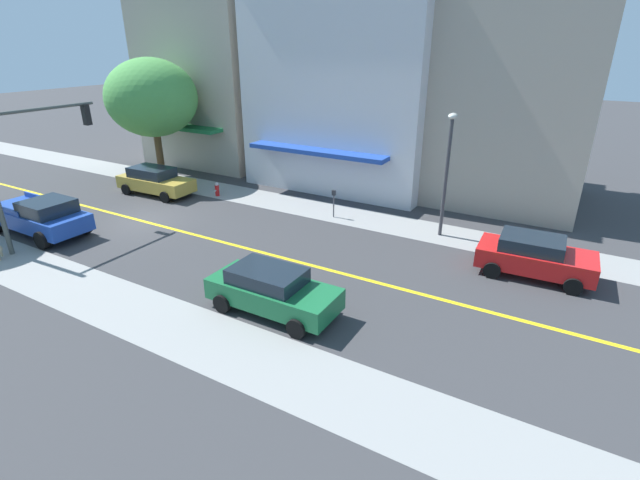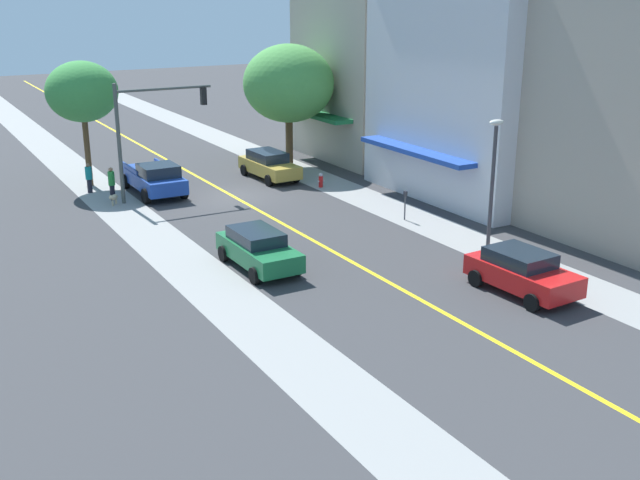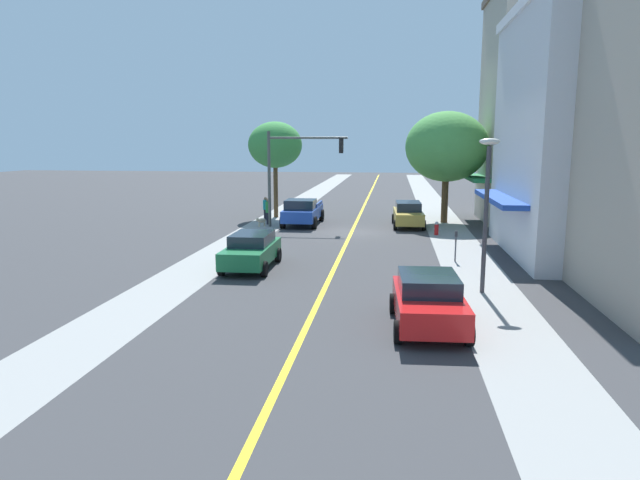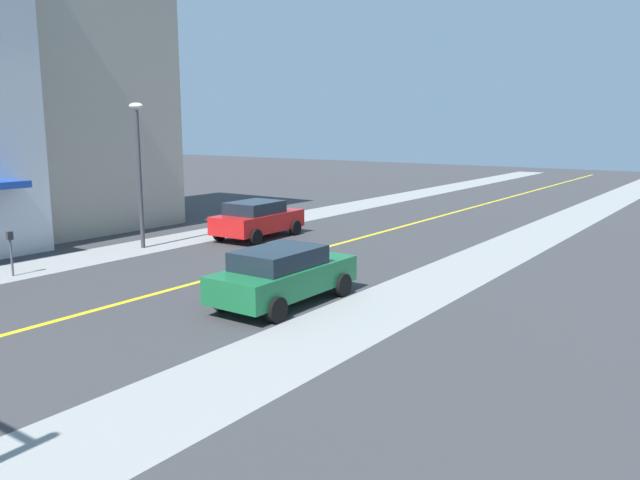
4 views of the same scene
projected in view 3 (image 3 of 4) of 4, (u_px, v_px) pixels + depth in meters
ground_plane at (352, 232)px, 34.37m from camera, size 140.00×140.00×0.00m
sidewalk_left at (450, 234)px, 33.62m from camera, size 2.57×126.00×0.01m
sidewalk_right at (257, 230)px, 35.12m from camera, size 2.57×126.00×0.01m
road_centerline_stripe at (352, 232)px, 34.37m from camera, size 0.20×126.00×0.00m
brick_apartment_block at (562, 107)px, 36.58m from camera, size 10.58×9.34×15.25m
pale_office_building at (628, 131)px, 26.15m from camera, size 11.46×11.27×11.78m
street_tree_left_near at (275, 145)px, 40.36m from camera, size 3.86×3.86×6.86m
street_tree_right_corner at (447, 147)px, 37.63m from camera, size 5.48×5.48×7.44m
fire_hydrant at (437, 228)px, 33.18m from camera, size 0.44×0.24×0.81m
parking_meter at (456, 241)px, 25.69m from camera, size 0.12×0.18×1.42m
traffic_light_mast at (294, 163)px, 35.76m from camera, size 5.12×0.32×6.09m
street_lamp at (487, 197)px, 19.91m from camera, size 0.70×0.36×5.53m
red_sedan_left_curb at (428, 300)px, 16.49m from camera, size 2.27×4.25×1.56m
green_sedan_right_curb at (251, 250)px, 24.34m from camera, size 2.03×4.42×1.52m
gold_sedan_left_curb at (408, 214)px, 36.51m from camera, size 2.11×4.71×1.59m
blue_pickup_truck at (303, 212)px, 37.22m from camera, size 2.31×5.40×1.76m
pedestrian_green_shirt at (268, 211)px, 37.43m from camera, size 0.34×0.34×1.73m
pedestrian_teal_shirt at (266, 208)px, 39.60m from camera, size 0.35×0.35×1.62m
small_dog at (261, 221)px, 36.52m from camera, size 0.64×0.73×0.59m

